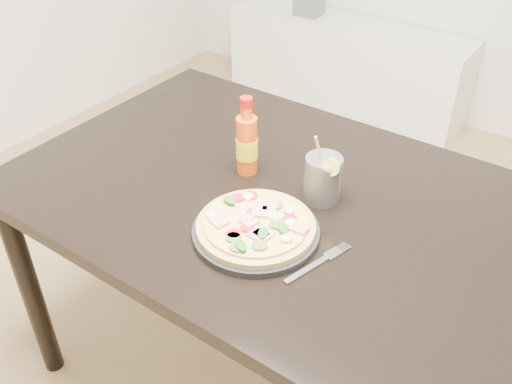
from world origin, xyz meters
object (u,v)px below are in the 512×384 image
Objects in this scene: plate at (256,231)px; cola_cup at (323,180)px; pizza at (256,225)px; hot_sauce_bottle at (247,143)px; fork at (320,262)px; dining_table at (283,220)px; media_console at (345,65)px.

cola_cup reaches higher than plate.
pizza is 0.27m from hot_sauce_bottle.
hot_sauce_bottle reaches higher than fork.
plate is 1.35× the size of hot_sauce_bottle.
dining_table is 7.77× the size of cola_cup.
dining_table reaches higher than media_console.
dining_table is 0.19m from plate.
pizza reaches higher than plate.
cola_cup is (0.08, 0.04, 0.14)m from dining_table.
fork is 2.28m from media_console.
cola_cup reaches higher than media_console.
hot_sauce_bottle is 1.16× the size of fork.
plate is at bearing -104.39° from cola_cup.
cola_cup is at bearing 75.61° from plate.
hot_sauce_bottle is at bearing 166.48° from dining_table.
fork is at bearing -60.61° from cola_cup.
dining_table is 7.53× the size of fork.
cola_cup is 2.07m from media_console.
plate is 0.02m from pizza.
dining_table is 0.17m from cola_cup.
plate reaches higher than dining_table.
media_console is at bearing 131.04° from fork.
fork is (0.34, -0.20, -0.08)m from hot_sauce_bottle.
hot_sauce_bottle is 1.20× the size of cola_cup.
pizza reaches higher than dining_table.
pizza is at bearing -164.04° from fork.
media_console is (-0.85, 1.80, -0.56)m from cola_cup.
plate is at bearing -79.17° from dining_table.
fork is at bearing -30.07° from hot_sauce_bottle.
fork is at bearing -64.35° from media_console.
pizza is at bearing -49.15° from hot_sauce_bottle.
plate is 0.22m from cola_cup.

